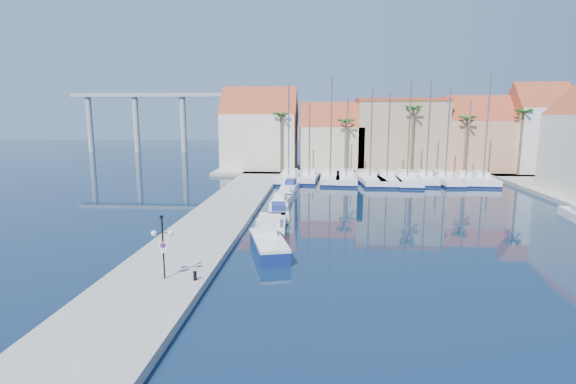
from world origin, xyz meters
name	(u,v)px	position (x,y,z in m)	size (l,w,h in m)	color
ground	(314,266)	(0.00, 0.00, 0.00)	(260.00, 260.00, 0.00)	black
quay_west	(223,213)	(-9.00, 13.50, 0.25)	(6.00, 77.00, 0.50)	gray
shore_north	(379,170)	(10.00, 48.00, 0.25)	(54.00, 16.00, 0.50)	gray
lamp_post	(163,237)	(-8.38, -4.29, 2.92)	(1.23, 0.54, 3.68)	black
bollard	(195,276)	(-6.60, -4.38, 0.76)	(0.21, 0.21, 0.52)	black
fishing_boat	(268,243)	(-3.28, 2.48, 0.70)	(3.54, 6.36, 2.11)	navy
motorboat_west_0	(271,226)	(-3.76, 8.13, 0.51)	(2.83, 7.51, 1.40)	white
motorboat_west_1	(279,211)	(-3.66, 13.64, 0.51)	(2.40, 5.91, 1.40)	white
motorboat_west_2	(281,201)	(-3.91, 18.77, 0.51)	(2.06, 5.31, 1.40)	white
motorboat_west_3	(286,193)	(-3.75, 23.24, 0.51)	(1.76, 5.43, 1.40)	white
motorboat_west_4	(291,186)	(-3.53, 28.85, 0.51)	(2.05, 5.32, 1.40)	white
motorboat_west_5	(292,181)	(-3.67, 32.51, 0.51)	(2.24, 5.66, 1.40)	white
motorboat_west_6	(293,176)	(-3.79, 37.59, 0.51)	(2.24, 5.65, 1.40)	white
sailboat_0	(289,177)	(-4.29, 36.12, 0.60)	(3.47, 10.25, 13.49)	white
sailboat_1	(309,177)	(-1.40, 36.56, 0.58)	(2.99, 9.27, 11.15)	white
sailboat_2	(330,177)	(1.61, 36.02, 0.61)	(2.95, 10.17, 14.52)	white
sailboat_3	(346,178)	(3.87, 36.26, 0.56)	(3.38, 11.25, 11.61)	white
sailboat_4	(369,178)	(7.05, 35.83, 0.57)	(4.00, 11.65, 13.05)	white
sailboat_5	(386,179)	(9.47, 35.71, 0.57)	(3.01, 11.13, 12.65)	white
sailboat_6	(406,179)	(12.27, 35.75, 0.58)	(3.82, 12.14, 14.14)	white
sailboat_7	(426,178)	(15.06, 36.42, 0.62)	(3.29, 9.85, 14.45)	white
sailboat_8	(444,179)	(17.50, 36.11, 0.58)	(3.49, 10.69, 12.77)	white
sailboat_9	(465,179)	(20.39, 36.13, 0.58)	(3.15, 9.52, 11.43)	white
sailboat_10	(482,179)	(22.72, 36.07, 0.63)	(3.13, 9.72, 14.87)	white
building_0	(260,132)	(-10.00, 47.00, 6.52)	(12.30, 9.00, 13.50)	beige
building_1	(332,140)	(2.00, 47.00, 5.30)	(10.30, 8.00, 11.00)	tan
building_2	(399,134)	(13.00, 48.00, 6.26)	(14.20, 10.20, 11.50)	#9D8960
building_3	(475,137)	(25.00, 47.00, 5.86)	(10.30, 8.00, 12.00)	tan
building_4	(537,131)	(34.00, 46.00, 6.97)	(8.30, 8.00, 14.00)	silver
palm_0	(281,117)	(-6.00, 42.00, 9.08)	(2.60, 2.60, 10.15)	brown
palm_1	(346,123)	(4.00, 42.00, 8.14)	(2.60, 2.60, 9.15)	brown
palm_2	(413,111)	(14.00, 42.00, 10.02)	(2.60, 2.60, 11.15)	brown
palm_3	(467,120)	(22.00, 42.00, 8.61)	(2.60, 2.60, 9.65)	brown
palm_4	(523,114)	(30.00, 42.00, 9.55)	(2.60, 2.60, 10.65)	brown
viaduct	(163,111)	(-39.07, 82.00, 10.25)	(48.00, 2.20, 14.45)	#9E9E99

